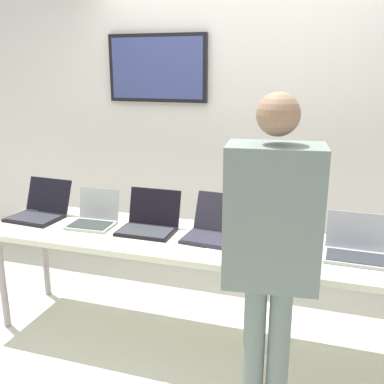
# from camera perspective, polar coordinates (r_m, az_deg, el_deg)

# --- Properties ---
(ground) EXTENTS (8.00, 8.00, 0.04)m
(ground) POSITION_cam_1_polar(r_m,az_deg,el_deg) (3.28, 1.35, -18.92)
(ground) COLOR silver
(back_wall) EXTENTS (8.00, 0.11, 2.55)m
(back_wall) POSITION_cam_1_polar(r_m,az_deg,el_deg) (3.84, 5.98, 7.36)
(back_wall) COLOR silver
(back_wall) RESTS_ON ground
(workbench) EXTENTS (3.06, 0.70, 0.76)m
(workbench) POSITION_cam_1_polar(r_m,az_deg,el_deg) (2.92, 1.44, -7.04)
(workbench) COLOR beige
(workbench) RESTS_ON ground
(laptop_station_0) EXTENTS (0.40, 0.38, 0.26)m
(laptop_station_0) POSITION_cam_1_polar(r_m,az_deg,el_deg) (3.50, -18.97, -2.10)
(laptop_station_0) COLOR black
(laptop_station_0) RESTS_ON workbench
(laptop_station_1) EXTENTS (0.32, 0.29, 0.24)m
(laptop_station_1) POSITION_cam_1_polar(r_m,az_deg,el_deg) (3.23, -12.46, -3.15)
(laptop_station_1) COLOR #AFB3B3
(laptop_station_1) RESTS_ON workbench
(laptop_station_2) EXTENTS (0.38, 0.33, 0.26)m
(laptop_station_2) POSITION_cam_1_polar(r_m,az_deg,el_deg) (3.06, -5.50, -3.84)
(laptop_station_2) COLOR black
(laptop_station_2) RESTS_ON workbench
(laptop_station_3) EXTENTS (0.38, 0.40, 0.26)m
(laptop_station_3) POSITION_cam_1_polar(r_m,az_deg,el_deg) (2.93, 2.87, -4.72)
(laptop_station_3) COLOR #23212A
(laptop_station_3) RESTS_ON workbench
(laptop_station_4) EXTENTS (0.37, 0.30, 0.24)m
(laptop_station_4) POSITION_cam_1_polar(r_m,az_deg,el_deg) (2.85, 11.27, -5.70)
(laptop_station_4) COLOR black
(laptop_station_4) RESTS_ON workbench
(laptop_station_5) EXTENTS (0.36, 0.28, 0.24)m
(laptop_station_5) POSITION_cam_1_polar(r_m,az_deg,el_deg) (2.81, 20.33, -6.71)
(laptop_station_5) COLOR #ADB1B8
(laptop_station_5) RESTS_ON workbench
(person) EXTENTS (0.48, 0.62, 1.74)m
(person) POSITION_cam_1_polar(r_m,az_deg,el_deg) (2.13, 10.22, -6.09)
(person) COLOR slate
(person) RESTS_ON ground
(paper_sheet) EXTENTS (0.30, 0.35, 0.00)m
(paper_sheet) POSITION_cam_1_polar(r_m,az_deg,el_deg) (2.71, 4.23, -7.82)
(paper_sheet) COLOR white
(paper_sheet) RESTS_ON workbench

